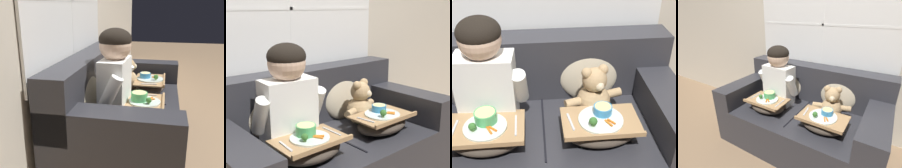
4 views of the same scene
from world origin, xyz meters
The scene contains 8 objects.
ground_plane centered at (0.00, 0.00, 0.00)m, with size 14.00×14.00×0.00m, color #8E7051.
couch centered at (0.00, 0.06, 0.32)m, with size 1.70×0.90×0.84m.
throw_pillow_behind_child centered at (-0.32, 0.26, 0.61)m, with size 0.41×0.20×0.42m.
throw_pillow_behind_teddy centered at (0.32, 0.26, 0.61)m, with size 0.41×0.20×0.43m.
child_figure centered at (-0.32, 0.04, 0.79)m, with size 0.48×0.24×0.67m.
teddy_bear centered at (0.32, 0.04, 0.57)m, with size 0.37×0.27×0.35m.
lap_tray_child centered at (-0.32, -0.18, 0.50)m, with size 0.42×0.29×0.20m.
lap_tray_teddy centered at (0.32, -0.18, 0.49)m, with size 0.43×0.28×0.20m.
Camera 1 is at (-2.14, -0.31, 1.25)m, focal length 42.00 mm.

